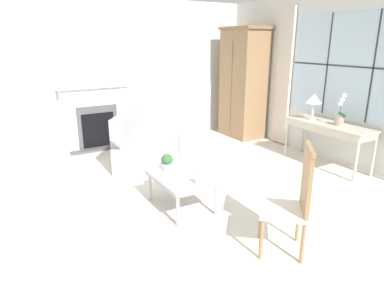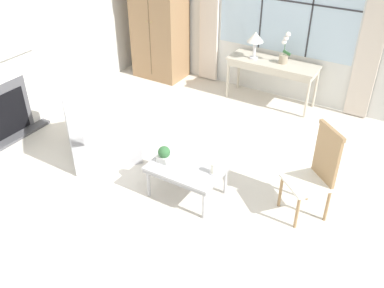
% 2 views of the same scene
% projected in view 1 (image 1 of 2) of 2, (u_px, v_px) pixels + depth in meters
% --- Properties ---
extents(ground_plane, '(14.00, 14.00, 0.00)m').
position_uv_depth(ground_plane, '(187.00, 202.00, 4.49)').
color(ground_plane, silver).
extents(wall_back_windowed, '(7.20, 0.14, 2.80)m').
position_uv_depth(wall_back_windowed, '(348.00, 80.00, 5.54)').
color(wall_back_windowed, silver).
rests_on(wall_back_windowed, ground_plane).
extents(wall_left, '(0.06, 7.20, 2.80)m').
position_uv_depth(wall_left, '(138.00, 73.00, 6.87)').
color(wall_left, silver).
rests_on(wall_left, ground_plane).
extents(fireplace, '(0.34, 1.34, 2.07)m').
position_uv_depth(fireplace, '(96.00, 113.00, 6.51)').
color(fireplace, '#515156').
rests_on(fireplace, ground_plane).
extents(armoire, '(0.99, 0.67, 2.29)m').
position_uv_depth(armoire, '(243.00, 83.00, 7.26)').
color(armoire, '#93704C').
rests_on(armoire, ground_plane).
extents(console_table, '(1.47, 0.50, 0.73)m').
position_uv_depth(console_table, '(329.00, 128.00, 5.61)').
color(console_table, beige).
rests_on(console_table, ground_plane).
extents(table_lamp, '(0.27, 0.27, 0.45)m').
position_uv_depth(table_lamp, '(314.00, 100.00, 5.74)').
color(table_lamp, silver).
rests_on(table_lamp, console_table).
extents(potted_orchid, '(0.18, 0.14, 0.51)m').
position_uv_depth(potted_orchid, '(340.00, 114.00, 5.42)').
color(potted_orchid, tan).
rests_on(potted_orchid, console_table).
extents(armchair_upholstered, '(1.33, 1.32, 0.90)m').
position_uv_depth(armchair_upholstered, '(146.00, 150.00, 5.62)').
color(armchair_upholstered, '#B2B2B7').
rests_on(armchair_upholstered, ground_plane).
extents(side_chair_wooden, '(0.62, 0.62, 1.10)m').
position_uv_depth(side_chair_wooden, '(295.00, 196.00, 3.27)').
color(side_chair_wooden, white).
rests_on(side_chair_wooden, ground_plane).
extents(coffee_table, '(0.87, 0.62, 0.43)m').
position_uv_depth(coffee_table, '(181.00, 179.00, 4.24)').
color(coffee_table, '#BCBCC1').
rests_on(coffee_table, ground_plane).
extents(potted_plant_small, '(0.15, 0.15, 0.20)m').
position_uv_depth(potted_plant_small, '(167.00, 162.00, 4.40)').
color(potted_plant_small, white).
rests_on(potted_plant_small, coffee_table).
extents(pillar_candle, '(0.10, 0.10, 0.15)m').
position_uv_depth(pillar_candle, '(198.00, 179.00, 3.95)').
color(pillar_candle, silver).
rests_on(pillar_candle, coffee_table).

